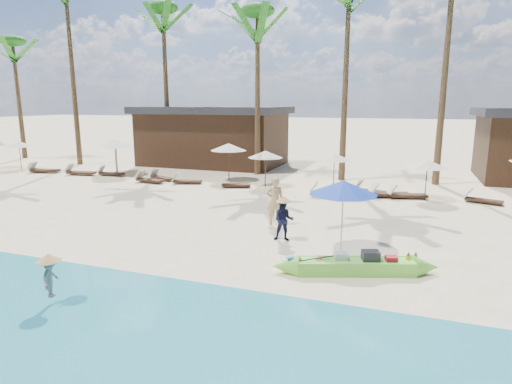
% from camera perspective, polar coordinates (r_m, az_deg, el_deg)
% --- Properties ---
extents(ground, '(240.00, 240.00, 0.00)m').
position_cam_1_polar(ground, '(13.95, -6.34, -7.48)').
color(ground, '#F8E2B7').
rests_on(ground, ground).
extents(wet_sand_strip, '(240.00, 4.50, 0.01)m').
position_cam_1_polar(wet_sand_strip, '(10.08, -19.32, -16.03)').
color(wet_sand_strip, tan).
rests_on(wet_sand_strip, ground).
extents(green_canoe, '(4.92, 1.95, 0.65)m').
position_cam_1_polar(green_canoe, '(12.19, 13.09, -9.55)').
color(green_canoe, '#7CE947').
rests_on(green_canoe, ground).
extents(tourist, '(0.75, 0.56, 1.84)m').
position_cam_1_polar(tourist, '(16.29, 2.55, -1.22)').
color(tourist, tan).
rests_on(tourist, ground).
extents(vendor_green, '(0.79, 0.67, 1.42)m').
position_cam_1_polar(vendor_green, '(14.48, 3.72, -3.78)').
color(vendor_green, '#131535').
rests_on(vendor_green, ground).
extents(vendor_yellow, '(0.54, 0.68, 0.93)m').
position_cam_1_polar(vendor_yellow, '(11.12, -25.71, -10.24)').
color(vendor_yellow, gray).
rests_on(vendor_yellow, ground).
extents(blue_umbrella, '(2.11, 2.11, 2.27)m').
position_cam_1_polar(blue_umbrella, '(13.33, 11.58, 0.59)').
color(blue_umbrella, '#99999E').
rests_on(blue_umbrella, ground).
extents(resort_parasol_1, '(1.89, 1.89, 1.95)m').
position_cam_1_polar(resort_parasol_1, '(34.39, -29.06, 5.62)').
color(resort_parasol_1, '#3A2318').
rests_on(resort_parasol_1, ground).
extents(lounger_1_left, '(1.73, 0.67, 0.57)m').
position_cam_1_polar(lounger_1_left, '(32.40, -27.03, 2.73)').
color(lounger_1_left, '#3A2318').
rests_on(lounger_1_left, ground).
extents(lounger_1_right, '(2.04, 1.10, 0.66)m').
position_cam_1_polar(lounger_1_right, '(31.88, -26.52, 2.70)').
color(lounger_1_right, '#3A2318').
rests_on(lounger_1_right, ground).
extents(resort_parasol_2, '(2.17, 2.17, 2.23)m').
position_cam_1_polar(resort_parasol_2, '(29.90, -18.34, 6.28)').
color(resort_parasol_2, '#3A2318').
rests_on(resort_parasol_2, ground).
extents(lounger_2_left, '(2.01, 0.91, 0.66)m').
position_cam_1_polar(lounger_2_left, '(29.91, -22.50, 2.52)').
color(lounger_2_left, '#3A2318').
rests_on(lounger_2_left, ground).
extents(resort_parasol_3, '(2.20, 2.20, 2.27)m').
position_cam_1_polar(resort_parasol_3, '(28.72, -18.20, 6.15)').
color(resort_parasol_3, '#3A2318').
rests_on(resort_parasol_3, ground).
extents(lounger_3_left, '(1.72, 0.70, 0.57)m').
position_cam_1_polar(lounger_3_left, '(28.92, -18.91, 2.43)').
color(lounger_3_left, '#3A2318').
rests_on(lounger_3_left, ground).
extents(lounger_3_right, '(1.79, 1.02, 0.58)m').
position_cam_1_polar(lounger_3_right, '(26.51, -12.55, 1.99)').
color(lounger_3_right, '#3A2318').
rests_on(lounger_3_right, ground).
extents(resort_parasol_4, '(2.17, 2.17, 2.23)m').
position_cam_1_polar(resort_parasol_4, '(25.55, -3.69, 6.01)').
color(resort_parasol_4, '#3A2318').
rests_on(resort_parasol_4, ground).
extents(lounger_4_left, '(1.90, 0.79, 0.63)m').
position_cam_1_polar(lounger_4_left, '(25.78, -14.14, 1.68)').
color(lounger_4_left, '#3A2318').
rests_on(lounger_4_left, ground).
extents(lounger_4_right, '(1.78, 1.02, 0.58)m').
position_cam_1_polar(lounger_4_right, '(24.99, -9.39, 1.53)').
color(lounger_4_right, '#3A2318').
rests_on(lounger_4_right, ground).
extents(resort_parasol_5, '(1.95, 1.95, 2.00)m').
position_cam_1_polar(resort_parasol_5, '(23.63, 1.26, 5.05)').
color(resort_parasol_5, '#3A2318').
rests_on(resort_parasol_5, ground).
extents(lounger_5_left, '(1.72, 0.99, 0.56)m').
position_cam_1_polar(lounger_5_left, '(23.58, -2.96, 1.04)').
color(lounger_5_left, '#3A2318').
rests_on(lounger_5_left, ground).
extents(resort_parasol_6, '(1.85, 1.85, 1.91)m').
position_cam_1_polar(resort_parasol_6, '(23.54, 10.42, 4.62)').
color(resort_parasol_6, '#3A2318').
rests_on(resort_parasol_6, ground).
extents(lounger_6_left, '(2.01, 0.91, 0.66)m').
position_cam_1_polar(lounger_6_left, '(21.65, 9.49, 0.01)').
color(lounger_6_left, '#3A2318').
rests_on(lounger_6_left, ground).
extents(lounger_6_right, '(1.84, 0.97, 0.60)m').
position_cam_1_polar(lounger_6_right, '(22.65, 14.94, 0.24)').
color(lounger_6_right, '#3A2318').
rests_on(lounger_6_right, ground).
extents(resort_parasol_7, '(1.88, 1.88, 1.93)m').
position_cam_1_polar(resort_parasol_7, '(21.88, 21.90, 3.49)').
color(resort_parasol_7, '#3A2318').
rests_on(resort_parasol_7, ground).
extents(lounger_7_left, '(2.06, 1.23, 0.67)m').
position_cam_1_polar(lounger_7_left, '(22.06, 17.08, -0.13)').
color(lounger_7_left, '#3A2318').
rests_on(lounger_7_left, ground).
extents(lounger_7_right, '(1.97, 1.08, 0.64)m').
position_cam_1_polar(lounger_7_right, '(22.09, 19.29, -0.28)').
color(lounger_7_right, '#3A2318').
rests_on(lounger_7_right, ground).
extents(lounger_8_left, '(1.73, 0.98, 0.56)m').
position_cam_1_polar(lounger_8_left, '(22.52, 27.82, -0.85)').
color(lounger_8_left, '#3A2318').
rests_on(lounger_8_left, ground).
extents(palm_0, '(2.08, 2.08, 9.90)m').
position_cam_1_polar(palm_0, '(41.04, -29.56, 15.28)').
color(palm_0, brown).
rests_on(palm_0, ground).
extents(palm_1, '(2.08, 2.08, 13.60)m').
position_cam_1_polar(palm_1, '(35.45, -23.85, 21.00)').
color(palm_1, brown).
rests_on(palm_1, ground).
extents(palm_2, '(2.08, 2.08, 11.33)m').
position_cam_1_polar(palm_2, '(31.76, -12.20, 19.89)').
color(palm_2, brown).
rests_on(palm_2, ground).
extents(palm_3, '(2.08, 2.08, 10.52)m').
position_cam_1_polar(palm_3, '(27.94, 0.21, 20.03)').
color(palm_3, brown).
rests_on(palm_3, ground).
extents(palm_4, '(2.08, 2.08, 11.70)m').
position_cam_1_polar(palm_4, '(26.53, 12.20, 22.13)').
color(palm_4, brown).
rests_on(palm_4, ground).
extents(pavilion_west, '(10.80, 6.60, 4.30)m').
position_cam_1_polar(pavilion_west, '(32.50, -5.69, 7.54)').
color(pavilion_west, '#3A2318').
rests_on(pavilion_west, ground).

